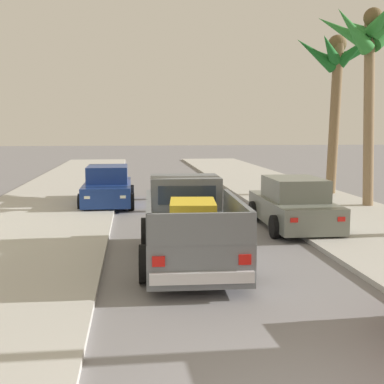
{
  "coord_description": "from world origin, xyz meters",
  "views": [
    {
      "loc": [
        -1.93,
        -4.4,
        3.02
      ],
      "look_at": [
        -0.27,
        9.59,
        1.2
      ],
      "focal_mm": 46.93,
      "sensor_mm": 36.0,
      "label": 1
    }
  ],
  "objects": [
    {
      "name": "pickup_truck",
      "position": [
        -0.68,
        6.71,
        0.8
      ],
      "size": [
        2.34,
        5.27,
        1.8
      ],
      "color": "slate",
      "rests_on": "ground"
    },
    {
      "name": "sidewalk_left",
      "position": [
        -5.06,
        12.0,
        0.06
      ],
      "size": [
        4.9,
        60.0,
        0.12
      ],
      "primitive_type": "cube",
      "color": "#B2AFA8",
      "rests_on": "ground"
    },
    {
      "name": "palm_tree_right_fore",
      "position": [
        6.76,
        13.58,
        6.02
      ],
      "size": [
        3.96,
        3.29,
        7.35
      ],
      "color": "#846B4C",
      "rests_on": "ground"
    },
    {
      "name": "curb_right",
      "position": [
        4.01,
        12.0,
        0.05
      ],
      "size": [
        0.16,
        60.0,
        0.1
      ],
      "primitive_type": "cube",
      "color": "silver",
      "rests_on": "ground"
    },
    {
      "name": "curb_left",
      "position": [
        -4.01,
        12.0,
        0.05
      ],
      "size": [
        0.16,
        60.0,
        0.1
      ],
      "primitive_type": "cube",
      "color": "silver",
      "rests_on": "ground"
    },
    {
      "name": "car_left_mid",
      "position": [
        -2.91,
        15.22,
        0.71
      ],
      "size": [
        2.03,
        4.26,
        1.54
      ],
      "color": "navy",
      "rests_on": "ground"
    },
    {
      "name": "car_right_near",
      "position": [
        2.84,
        10.0,
        0.71
      ],
      "size": [
        2.06,
        4.27,
        1.54
      ],
      "color": "slate",
      "rests_on": "ground"
    },
    {
      "name": "palm_tree_left_fore",
      "position": [
        6.74,
        16.65,
        5.53
      ],
      "size": [
        4.11,
        3.34,
        6.93
      ],
      "color": "brown",
      "rests_on": "ground"
    },
    {
      "name": "sidewalk_right",
      "position": [
        5.06,
        12.0,
        0.06
      ],
      "size": [
        4.9,
        60.0,
        0.12
      ],
      "primitive_type": "cube",
      "color": "#B2AFA8",
      "rests_on": "ground"
    }
  ]
}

